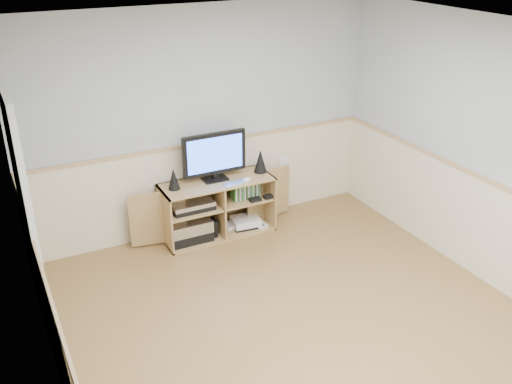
# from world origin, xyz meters

# --- Properties ---
(room) EXTENTS (4.04, 4.54, 2.54)m
(room) POSITION_xyz_m (-0.06, 0.12, 1.22)
(room) COLOR #A97E4B
(room) RESTS_ON ground
(media_cabinet) EXTENTS (1.96, 0.47, 0.65)m
(media_cabinet) POSITION_xyz_m (0.03, 2.04, 0.33)
(media_cabinet) COLOR tan
(media_cabinet) RESTS_ON floor
(monitor) EXTENTS (0.72, 0.18, 0.54)m
(monitor) POSITION_xyz_m (0.03, 2.03, 0.94)
(monitor) COLOR black
(monitor) RESTS_ON media_cabinet
(speaker_left) EXTENTS (0.13, 0.13, 0.24)m
(speaker_left) POSITION_xyz_m (-0.46, 2.00, 0.77)
(speaker_left) COLOR black
(speaker_left) RESTS_ON media_cabinet
(speaker_right) EXTENTS (0.15, 0.15, 0.27)m
(speaker_right) POSITION_xyz_m (0.57, 2.00, 0.78)
(speaker_right) COLOR black
(speaker_right) RESTS_ON media_cabinet
(keyboard) EXTENTS (0.30, 0.15, 0.01)m
(keyboard) POSITION_xyz_m (0.18, 1.84, 0.66)
(keyboard) COLOR white
(keyboard) RESTS_ON media_cabinet
(mouse) EXTENTS (0.11, 0.09, 0.04)m
(mouse) POSITION_xyz_m (0.33, 1.84, 0.67)
(mouse) COLOR white
(mouse) RESTS_ON media_cabinet
(av_components) EXTENTS (0.53, 0.34, 0.47)m
(av_components) POSITION_xyz_m (-0.31, 1.98, 0.22)
(av_components) COLOR black
(av_components) RESTS_ON media_cabinet
(game_consoles) EXTENTS (0.46, 0.30, 0.11)m
(game_consoles) POSITION_xyz_m (0.35, 1.97, 0.07)
(game_consoles) COLOR white
(game_consoles) RESTS_ON media_cabinet
(game_cases) EXTENTS (0.32, 0.14, 0.19)m
(game_cases) POSITION_xyz_m (0.36, 1.96, 0.48)
(game_cases) COLOR #3F8C3F
(game_cases) RESTS_ON media_cabinet
(wall_outlet) EXTENTS (0.12, 0.03, 0.12)m
(wall_outlet) POSITION_xyz_m (1.00, 2.23, 0.60)
(wall_outlet) COLOR white
(wall_outlet) RESTS_ON wall_back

